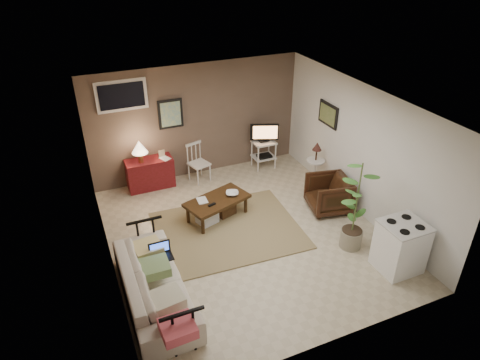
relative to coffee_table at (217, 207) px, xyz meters
name	(u,v)px	position (x,y,z in m)	size (l,w,h in m)	color
floor	(245,235)	(0.27, -0.67, -0.24)	(5.00, 5.00, 0.00)	#C1B293
art_back	(171,114)	(-0.28, 1.81, 1.21)	(0.50, 0.03, 0.60)	black
art_right	(328,114)	(2.50, 0.38, 1.28)	(0.03, 0.60, 0.45)	black
window	(122,96)	(-1.18, 1.81, 1.71)	(0.96, 0.03, 0.60)	silver
rug	(228,230)	(0.04, -0.43, -0.23)	(2.48, 1.99, 0.02)	olive
coffee_table	(217,207)	(0.00, 0.00, 0.00)	(1.28, 0.93, 0.44)	#39220F
sofa	(154,278)	(-1.53, -1.56, 0.17)	(2.10, 0.61, 0.82)	beige
sofa_pillows	(161,284)	(-1.48, -1.80, 0.26)	(0.40, 2.00, 0.14)	beige
sofa_end_rails	(162,279)	(-1.40, -1.56, 0.11)	(0.57, 2.10, 0.71)	black
laptop	(161,252)	(-1.32, -1.20, 0.29)	(0.32, 0.24, 0.22)	black
red_console	(149,171)	(-0.87, 1.61, 0.13)	(0.94, 0.42, 1.09)	maroon
spindle_chair	(199,164)	(0.15, 1.49, 0.14)	(0.47, 0.47, 0.83)	silver
tv_stand	(264,145)	(1.67, 1.49, 0.30)	(0.59, 0.40, 1.03)	silver
side_table	(316,159)	(2.27, 0.31, 0.37)	(0.37, 0.37, 0.99)	silver
armchair	(329,193)	(2.03, -0.55, 0.13)	(0.72, 0.67, 0.74)	#32190D
potted_plant	(356,204)	(1.77, -1.65, 0.61)	(0.40, 0.40, 1.61)	gray
stove	(400,246)	(2.12, -2.38, 0.17)	(0.64, 0.60, 0.84)	white
bowl	(232,189)	(0.32, 0.04, 0.29)	(0.23, 0.06, 0.23)	#39220F
book_table	(197,196)	(-0.34, 0.06, 0.29)	(0.17, 0.02, 0.24)	#39220F
book_console	(161,155)	(-0.61, 1.49, 0.49)	(0.16, 0.02, 0.22)	#39220F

